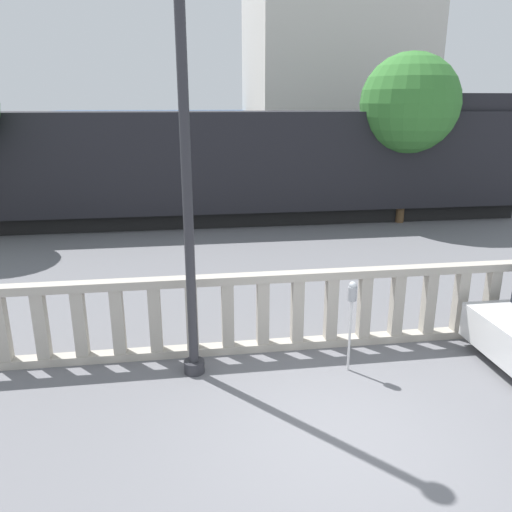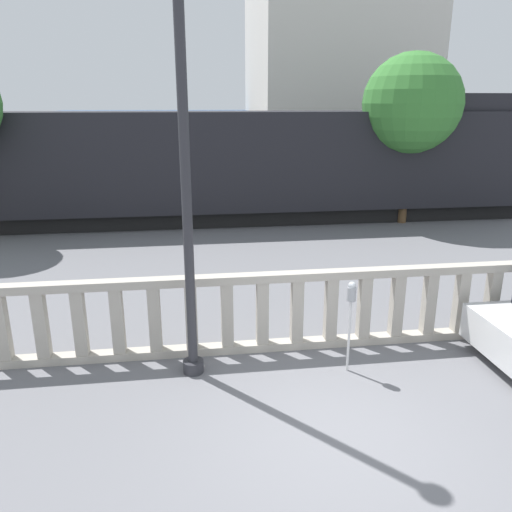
{
  "view_description": "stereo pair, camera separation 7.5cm",
  "coord_description": "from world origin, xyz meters",
  "views": [
    {
      "loc": [
        -1.86,
        -5.3,
        4.18
      ],
      "look_at": [
        -0.58,
        3.53,
        1.42
      ],
      "focal_mm": 35.0,
      "sensor_mm": 36.0,
      "label": 1
    },
    {
      "loc": [
        -1.79,
        -5.31,
        4.18
      ],
      "look_at": [
        -0.58,
        3.53,
        1.42
      ],
      "focal_mm": 35.0,
      "sensor_mm": 36.0,
      "label": 2
    }
  ],
  "objects": [
    {
      "name": "ground_plane",
      "position": [
        0.0,
        0.0,
        0.0
      ],
      "size": [
        160.0,
        160.0,
        0.0
      ],
      "primitive_type": "plane",
      "color": "slate"
    },
    {
      "name": "balustrade",
      "position": [
        -0.0,
        2.53,
        0.71
      ],
      "size": [
        12.13,
        0.24,
        1.42
      ],
      "color": "#ADA599",
      "rests_on": "ground"
    },
    {
      "name": "lamppost",
      "position": [
        -1.82,
        1.93,
        3.7
      ],
      "size": [
        0.34,
        0.34,
        6.99
      ],
      "color": "#2D2D33",
      "rests_on": "ground"
    },
    {
      "name": "parking_meter",
      "position": [
        0.66,
        1.64,
        1.19
      ],
      "size": [
        0.14,
        0.14,
        1.53
      ],
      "color": "silver",
      "rests_on": "ground"
    },
    {
      "name": "train_near",
      "position": [
        1.04,
        12.63,
        2.04
      ],
      "size": [
        19.26,
        2.84,
        4.48
      ],
      "color": "black",
      "rests_on": "ground"
    },
    {
      "name": "train_far",
      "position": [
        4.97,
        26.84,
        1.93
      ],
      "size": [
        28.07,
        3.05,
        4.3
      ],
      "color": "black",
      "rests_on": "ground"
    },
    {
      "name": "building_block",
      "position": [
        6.24,
        22.65,
        5.43
      ],
      "size": [
        8.51,
        8.8,
        10.85
      ],
      "color": "beige",
      "rests_on": "ground"
    },
    {
      "name": "tree_right",
      "position": [
        5.85,
        11.47,
        4.12
      ],
      "size": [
        3.35,
        3.35,
        5.81
      ],
      "color": "brown",
      "rests_on": "ground"
    }
  ]
}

